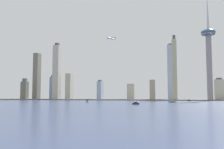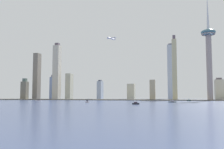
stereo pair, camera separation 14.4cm
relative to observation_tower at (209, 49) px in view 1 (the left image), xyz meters
The scene contains 20 objects.
ground_plane 523.56m from the observation_tower, 115.71° to the right, with size 6000.00×6000.00×0.00m, color #38476F.
waterfront_pier 256.99m from the observation_tower, behind, with size 838.60×52.99×2.68m, color #646053.
observation_tower is the anchor object (origin of this frame).
skyscraper_0 102.39m from the observation_tower, 167.86° to the left, with size 13.05×15.78×181.43m.
skyscraper_1 445.71m from the observation_tower, behind, with size 17.87×26.24×85.81m.
skyscraper_2 512.41m from the observation_tower, 169.76° to the left, with size 20.56×18.19×83.52m.
skyscraper_3 157.46m from the observation_tower, 132.20° to the left, with size 20.64×24.38×176.53m.
skyscraper_4 254.41m from the observation_tower, 163.11° to the left, with size 22.04×26.72×48.84m.
skyscraper_6 347.87m from the observation_tower, 166.62° to the left, with size 13.95×27.99×62.90m.
skyscraper_7 185.03m from the observation_tower, behind, with size 14.87×17.03×57.56m.
skyscraper_8 122.98m from the observation_tower, 61.45° to the left, with size 22.89×22.87×62.33m.
skyscraper_9 475.59m from the observation_tower, behind, with size 21.16×23.02×188.55m.
skyscraper_10 561.82m from the observation_tower, behind, with size 17.97×24.21×159.83m.
skyscraper_11 572.09m from the observation_tower, behind, with size 19.92×17.13×68.59m.
boat_0 157.65m from the observation_tower, 131.26° to the right, with size 10.24×6.37×8.82m.
boat_3 375.83m from the observation_tower, 113.84° to the right, with size 10.52×8.63×4.02m.
boat_4 455.86m from the observation_tower, 160.76° to the right, with size 15.58×11.44×3.42m.
boat_5 249.08m from the observation_tower, 115.91° to the right, with size 15.01×7.07×10.07m.
boat_6 373.29m from the observation_tower, 134.95° to the right, with size 7.36×5.29×4.64m.
airplane 267.03m from the observation_tower, behind, with size 32.57×32.64×8.74m.
Camera 1 is at (138.51, -237.40, 13.39)m, focal length 40.20 mm.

